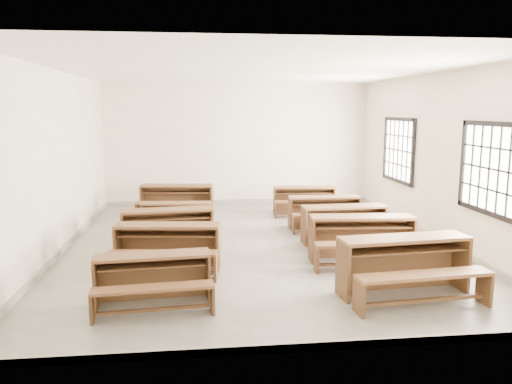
{
  "coord_description": "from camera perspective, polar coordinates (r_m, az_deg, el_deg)",
  "views": [
    {
      "loc": [
        -1.04,
        -9.03,
        2.51
      ],
      "look_at": [
        0.0,
        0.0,
        1.0
      ],
      "focal_mm": 35.0,
      "sensor_mm": 36.0,
      "label": 1
    }
  ],
  "objects": [
    {
      "name": "desk_set_4",
      "position": [
        11.85,
        -9.05,
        -0.73
      ],
      "size": [
        1.78,
        1.07,
        0.76
      ],
      "rotation": [
        0.0,
        0.0,
        -0.12
      ],
      "color": "brown",
      "rests_on": "ground"
    },
    {
      "name": "desk_set_2",
      "position": [
        9.15,
        -10.07,
        -3.87
      ],
      "size": [
        1.71,
        1.02,
        0.73
      ],
      "rotation": [
        0.0,
        0.0,
        0.11
      ],
      "color": "brown",
      "rests_on": "ground"
    },
    {
      "name": "desk_set_9",
      "position": [
        12.12,
        5.52,
        -0.71
      ],
      "size": [
        1.53,
        0.88,
        0.66
      ],
      "rotation": [
        0.0,
        0.0,
        -0.08
      ],
      "color": "brown",
      "rests_on": "ground"
    },
    {
      "name": "room",
      "position": [
        9.11,
        0.57,
        7.12
      ],
      "size": [
        8.5,
        8.5,
        3.2
      ],
      "color": "gray",
      "rests_on": "ground"
    },
    {
      "name": "desk_set_8",
      "position": [
        10.72,
        7.84,
        -2.03
      ],
      "size": [
        1.54,
        0.84,
        0.68
      ],
      "rotation": [
        0.0,
        0.0,
        -0.03
      ],
      "color": "brown",
      "rests_on": "ground"
    },
    {
      "name": "desk_set_3",
      "position": [
        10.34,
        -9.15,
        -2.66
      ],
      "size": [
        1.44,
        0.81,
        0.63
      ],
      "rotation": [
        0.0,
        0.0,
        -0.06
      ],
      "color": "brown",
      "rests_on": "ground"
    },
    {
      "name": "desk_set_0",
      "position": [
        6.65,
        -11.68,
        -9.36
      ],
      "size": [
        1.54,
        0.89,
        0.67
      ],
      "rotation": [
        0.0,
        0.0,
        0.08
      ],
      "color": "brown",
      "rests_on": "ground"
    },
    {
      "name": "desk_set_1",
      "position": [
        7.97,
        -10.1,
        -5.87
      ],
      "size": [
        1.72,
        1.03,
        0.73
      ],
      "rotation": [
        0.0,
        0.0,
        -0.12
      ],
      "color": "brown",
      "rests_on": "ground"
    },
    {
      "name": "desk_set_5",
      "position": [
        7.11,
        16.71,
        -7.66
      ],
      "size": [
        1.86,
        1.08,
        0.8
      ],
      "rotation": [
        0.0,
        0.0,
        0.09
      ],
      "color": "brown",
      "rests_on": "ground"
    },
    {
      "name": "desk_set_6",
      "position": [
        8.45,
        12.08,
        -4.89
      ],
      "size": [
        1.78,
        1.02,
        0.77
      ],
      "rotation": [
        0.0,
        0.0,
        -0.08
      ],
      "color": "brown",
      "rests_on": "ground"
    },
    {
      "name": "desk_set_7",
      "position": [
        9.58,
        10.08,
        -3.35
      ],
      "size": [
        1.62,
        0.9,
        0.71
      ],
      "rotation": [
        0.0,
        0.0,
        0.05
      ],
      "color": "brown",
      "rests_on": "ground"
    }
  ]
}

